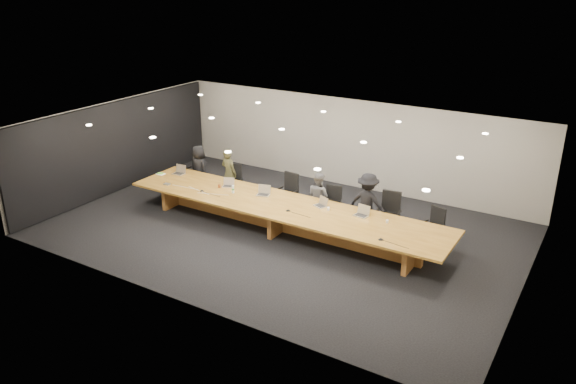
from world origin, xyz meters
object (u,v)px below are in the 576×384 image
object	(u,v)px
paper_cup_near	(328,209)
person_a	(199,168)
laptop_b	(228,183)
water_bottle	(233,189)
chair_far_left	(194,171)
paper_cup_far	(387,221)
chair_far_right	(432,227)
chair_mid_right	(332,205)
mic_right	(381,239)
laptop_d	(320,202)
chair_mid_left	(287,193)
person_b	(229,173)
person_c	(319,196)
mic_left	(202,191)
conference_table	(282,213)
laptop_a	(178,170)
mic_center	(288,210)
laptop_c	(263,191)
chair_right	(388,214)
amber_mug	(219,186)
person_d	(367,202)
av_box	(167,184)
chair_left	(233,182)
laptop_e	(361,211)

from	to	relation	value
paper_cup_near	person_a	bearing A→B (deg)	169.71
laptop_b	water_bottle	xyz separation A→B (m)	(0.41, -0.32, -0.01)
chair_far_left	paper_cup_far	xyz separation A→B (m)	(6.88, -0.97, 0.26)
chair_far_right	laptop_b	world-z (taller)	chair_far_right
chair_mid_right	paper_cup_far	world-z (taller)	chair_mid_right
mic_right	person_a	bearing A→B (deg)	165.34
laptop_d	water_bottle	distance (m)	2.52
chair_mid_left	water_bottle	size ratio (longest dim) A/B	5.29
person_b	person_c	distance (m)	3.09
mic_left	conference_table	bearing A→B (deg)	7.93
laptop_a	mic_center	world-z (taller)	laptop_a
person_a	mic_center	size ratio (longest dim) A/B	12.18
conference_table	chair_far_right	bearing A→B (deg)	18.81
laptop_c	person_c	bearing A→B (deg)	20.81
conference_table	laptop_d	xyz separation A→B (m)	(0.90, 0.40, 0.35)
chair_right	water_bottle	size ratio (longest dim) A/B	5.46
person_b	amber_mug	world-z (taller)	person_b
chair_right	person_d	world-z (taller)	person_d
av_box	mic_left	distance (m)	1.19
chair_left	mic_right	bearing A→B (deg)	-34.98
chair_mid_right	mic_left	bearing A→B (deg)	-167.47
laptop_c	amber_mug	bearing A→B (deg)	170.69
av_box	mic_center	xyz separation A→B (m)	(3.94, 0.18, 0.00)
laptop_d	mic_right	distance (m)	2.32
laptop_b	chair_far_left	bearing A→B (deg)	133.05
water_bottle	amber_mug	world-z (taller)	water_bottle
laptop_c	water_bottle	world-z (taller)	laptop_c
chair_right	person_b	size ratio (longest dim) A/B	0.78
mic_center	chair_mid_right	bearing A→B (deg)	70.22
laptop_a	laptop_c	distance (m)	3.12
mic_right	chair_far_right	bearing A→B (deg)	71.15
amber_mug	chair_far_left	bearing A→B (deg)	148.88
water_bottle	paper_cup_far	bearing A→B (deg)	4.46
person_c	water_bottle	distance (m)	2.35
chair_mid_left	mic_right	distance (m)	3.99
chair_mid_right	chair_far_right	world-z (taller)	chair_mid_right
chair_right	av_box	world-z (taller)	chair_right
person_c	mic_center	distance (m)	1.46
amber_mug	paper_cup_far	distance (m)	4.93
chair_right	laptop_c	xyz separation A→B (m)	(-3.25, -0.93, 0.30)
person_d	laptop_c	size ratio (longest dim) A/B	4.63
person_d	mic_left	size ratio (longest dim) A/B	13.50
av_box	mic_center	size ratio (longest dim) A/B	1.47
person_a	mic_right	xyz separation A→B (m)	(6.76, -1.77, 0.04)
paper_cup_near	av_box	world-z (taller)	paper_cup_near
conference_table	chair_mid_right	size ratio (longest dim) A/B	8.70
chair_mid_left	chair_mid_right	world-z (taller)	chair_mid_left
av_box	mic_right	xyz separation A→B (m)	(6.59, -0.14, 0.00)
chair_far_left	laptop_e	size ratio (longest dim) A/B	3.10
person_c	paper_cup_near	distance (m)	1.20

